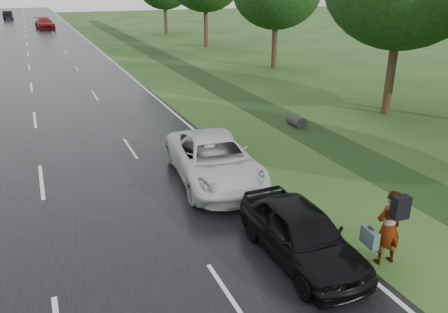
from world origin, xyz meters
TOP-DOWN VIEW (x-y plane):
  - road at (0.00, 45.00)m, footprint 14.00×180.00m
  - edge_stripe_east at (6.75, 45.00)m, footprint 0.12×180.00m
  - center_line at (0.00, 45.00)m, footprint 0.12×180.00m
  - drainage_ditch at (11.50, 18.71)m, footprint 2.20×120.00m
  - pedestrian at (7.49, -0.30)m, footprint 0.89×0.84m
  - white_pickup at (5.50, 5.74)m, footprint 3.06×5.67m
  - dark_sedan at (5.68, 0.64)m, footprint 1.71×4.17m
  - far_car_red at (2.83, 66.38)m, footprint 2.93×5.74m
  - far_car_dark at (-2.67, 89.86)m, footprint 1.77×4.67m

SIDE VIEW (x-z plane):
  - road at x=0.00m, z-range 0.00..0.04m
  - drainage_ditch at x=11.50m, z-range -0.24..0.32m
  - edge_stripe_east at x=6.75m, z-range 0.04..0.05m
  - center_line at x=0.00m, z-range 0.04..0.05m
  - dark_sedan at x=5.68m, z-range 0.04..1.46m
  - white_pickup at x=5.50m, z-range 0.04..1.55m
  - far_car_dark at x=-2.67m, z-range 0.04..1.56m
  - far_car_red at x=2.83m, z-range 0.04..1.63m
  - pedestrian at x=7.49m, z-range 0.03..1.96m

